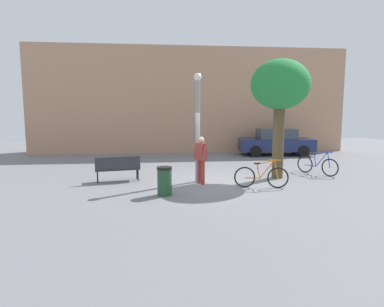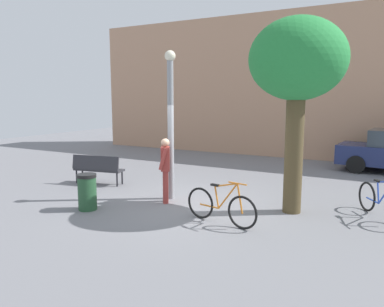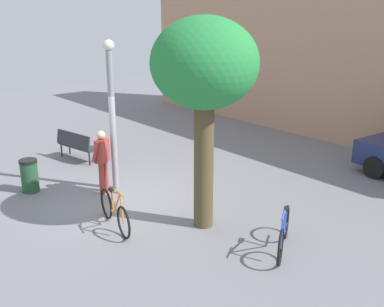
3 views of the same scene
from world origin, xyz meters
name	(u,v)px [view 1 (image 1 of 3)]	position (x,y,z in m)	size (l,w,h in m)	color
ground_plane	(217,183)	(0.00, 0.00, 0.00)	(36.00, 36.00, 0.00)	slate
building_facade	(190,101)	(0.00, 9.54, 3.22)	(19.46, 2.00, 6.44)	tan
lamppost	(198,122)	(-0.69, 0.27, 2.17)	(0.28, 0.28, 3.89)	gray
person_by_lamppost	(201,157)	(-0.62, -0.12, 0.97)	(0.50, 0.62, 1.67)	#9E3833
park_bench	(118,167)	(-3.58, 0.59, 0.55)	(1.66, 0.76, 0.92)	#2D2D33
plaza_tree	(280,87)	(2.46, 0.62, 3.44)	(2.19, 2.19, 4.49)	brown
bicycle_blue	(317,165)	(4.32, 1.08, 0.38)	(1.02, 1.55, 0.97)	black
bicycle_orange	(262,177)	(1.32, -0.95, 0.38)	(1.79, 0.40, 0.97)	black
parked_car_navy	(276,142)	(4.78, 6.99, 0.77)	(4.34, 2.12, 1.55)	navy
trash_bin	(165,181)	(-1.94, -1.56, 0.44)	(0.46, 0.46, 0.88)	#234C2D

